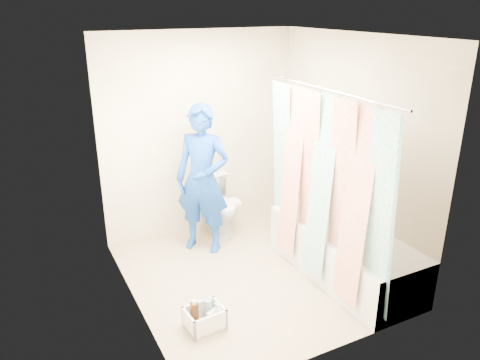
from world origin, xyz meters
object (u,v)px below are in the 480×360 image
toilet (219,205)px  bathtub (344,252)px  cleaning_caddy (206,318)px  plumber (202,180)px

toilet → bathtub: bearing=-62.2°
toilet → cleaning_caddy: toilet is taller
toilet → plumber: size_ratio=0.41×
bathtub → toilet: 1.67m
bathtub → cleaning_caddy: (-1.61, -0.14, -0.18)m
toilet → cleaning_caddy: bearing=-116.0°
bathtub → plumber: size_ratio=1.04×
bathtub → cleaning_caddy: bathtub is taller
bathtub → cleaning_caddy: size_ratio=5.15×
cleaning_caddy → bathtub: bearing=1.0°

